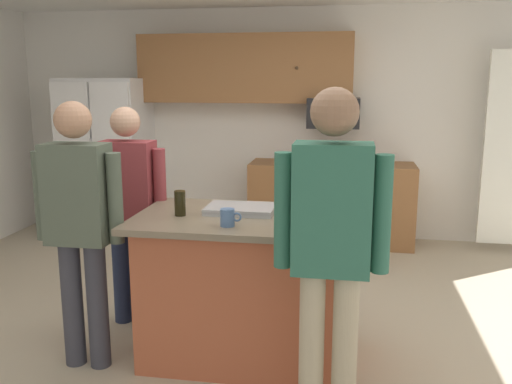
{
  "coord_description": "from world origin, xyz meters",
  "views": [
    {
      "loc": [
        0.79,
        -3.57,
        1.8
      ],
      "look_at": [
        0.17,
        0.04,
        1.05
      ],
      "focal_mm": 38.52,
      "sensor_mm": 36.0,
      "label": 1
    }
  ],
  "objects_px": {
    "person_guest_right": "(331,239)",
    "glass_dark_ale": "(308,210)",
    "kitchen_island": "(248,286)",
    "mug_blue_stoneware": "(228,218)",
    "tumbler_amber": "(180,203)",
    "refrigerator": "(107,158)",
    "mug_ceramic_white": "(335,213)",
    "person_guest_left": "(129,202)",
    "person_elder_center": "(79,218)",
    "serving_tray": "(241,209)",
    "microwave_over_range": "(334,113)"
  },
  "relations": [
    {
      "from": "microwave_over_range",
      "to": "person_guest_left",
      "type": "bearing_deg",
      "value": -120.04
    },
    {
      "from": "kitchen_island",
      "to": "person_guest_right",
      "type": "distance_m",
      "value": 1.03
    },
    {
      "from": "person_guest_right",
      "to": "glass_dark_ale",
      "type": "relative_size",
      "value": 12.98
    },
    {
      "from": "glass_dark_ale",
      "to": "mug_blue_stoneware",
      "type": "xyz_separation_m",
      "value": [
        -0.45,
        -0.2,
        -0.02
      ]
    },
    {
      "from": "microwave_over_range",
      "to": "tumbler_amber",
      "type": "height_order",
      "value": "microwave_over_range"
    },
    {
      "from": "person_guest_left",
      "to": "mug_blue_stoneware",
      "type": "bearing_deg",
      "value": -14.38
    },
    {
      "from": "microwave_over_range",
      "to": "person_elder_center",
      "type": "bearing_deg",
      "value": -115.13
    },
    {
      "from": "person_elder_center",
      "to": "glass_dark_ale",
      "type": "height_order",
      "value": "person_elder_center"
    },
    {
      "from": "glass_dark_ale",
      "to": "mug_ceramic_white",
      "type": "relative_size",
      "value": 1.03
    },
    {
      "from": "person_guest_right",
      "to": "tumbler_amber",
      "type": "bearing_deg",
      "value": 18.62
    },
    {
      "from": "person_guest_right",
      "to": "refrigerator",
      "type": "bearing_deg",
      "value": 0.69
    },
    {
      "from": "refrigerator",
      "to": "serving_tray",
      "type": "bearing_deg",
      "value": -50.48
    },
    {
      "from": "kitchen_island",
      "to": "person_guest_right",
      "type": "relative_size",
      "value": 0.81
    },
    {
      "from": "refrigerator",
      "to": "kitchen_island",
      "type": "distance_m",
      "value": 3.44
    },
    {
      "from": "glass_dark_ale",
      "to": "person_guest_left",
      "type": "bearing_deg",
      "value": 162.07
    },
    {
      "from": "person_elder_center",
      "to": "serving_tray",
      "type": "bearing_deg",
      "value": 6.2
    },
    {
      "from": "mug_blue_stoneware",
      "to": "mug_ceramic_white",
      "type": "bearing_deg",
      "value": 19.53
    },
    {
      "from": "kitchen_island",
      "to": "mug_ceramic_white",
      "type": "relative_size",
      "value": 10.86
    },
    {
      "from": "mug_blue_stoneware",
      "to": "serving_tray",
      "type": "xyz_separation_m",
      "value": [
        0.01,
        0.35,
        -0.03
      ]
    },
    {
      "from": "mug_blue_stoneware",
      "to": "serving_tray",
      "type": "bearing_deg",
      "value": 89.1
    },
    {
      "from": "mug_blue_stoneware",
      "to": "mug_ceramic_white",
      "type": "distance_m",
      "value": 0.65
    },
    {
      "from": "microwave_over_range",
      "to": "tumbler_amber",
      "type": "bearing_deg",
      "value": -107.01
    },
    {
      "from": "person_elder_center",
      "to": "tumbler_amber",
      "type": "xyz_separation_m",
      "value": [
        0.57,
        0.23,
        0.06
      ]
    },
    {
      "from": "refrigerator",
      "to": "microwave_over_range",
      "type": "height_order",
      "value": "refrigerator"
    },
    {
      "from": "person_guest_right",
      "to": "tumbler_amber",
      "type": "distance_m",
      "value": 1.16
    },
    {
      "from": "kitchen_island",
      "to": "person_elder_center",
      "type": "distance_m",
      "value": 1.15
    },
    {
      "from": "kitchen_island",
      "to": "person_guest_left",
      "type": "relative_size",
      "value": 0.89
    },
    {
      "from": "refrigerator",
      "to": "person_guest_left",
      "type": "distance_m",
      "value": 2.58
    },
    {
      "from": "refrigerator",
      "to": "kitchen_island",
      "type": "xyz_separation_m",
      "value": [
        2.17,
        -2.64,
        -0.43
      ]
    },
    {
      "from": "refrigerator",
      "to": "serving_tray",
      "type": "distance_m",
      "value": 3.3
    },
    {
      "from": "serving_tray",
      "to": "kitchen_island",
      "type": "bearing_deg",
      "value": -54.74
    },
    {
      "from": "refrigerator",
      "to": "person_guest_right",
      "type": "distance_m",
      "value": 4.29
    },
    {
      "from": "person_guest_left",
      "to": "serving_tray",
      "type": "height_order",
      "value": "person_guest_left"
    },
    {
      "from": "person_elder_center",
      "to": "person_guest_left",
      "type": "bearing_deg",
      "value": 69.74
    },
    {
      "from": "kitchen_island",
      "to": "person_guest_right",
      "type": "height_order",
      "value": "person_guest_right"
    },
    {
      "from": "microwave_over_range",
      "to": "kitchen_island",
      "type": "distance_m",
      "value": 2.95
    },
    {
      "from": "tumbler_amber",
      "to": "serving_tray",
      "type": "xyz_separation_m",
      "value": [
        0.36,
        0.15,
        -0.06
      ]
    },
    {
      "from": "kitchen_island",
      "to": "glass_dark_ale",
      "type": "relative_size",
      "value": 10.55
    },
    {
      "from": "person_elder_center",
      "to": "mug_blue_stoneware",
      "type": "distance_m",
      "value": 0.93
    },
    {
      "from": "mug_blue_stoneware",
      "to": "tumbler_amber",
      "type": "bearing_deg",
      "value": 150.36
    },
    {
      "from": "kitchen_island",
      "to": "tumbler_amber",
      "type": "xyz_separation_m",
      "value": [
        -0.43,
        -0.06,
        0.55
      ]
    },
    {
      "from": "microwave_over_range",
      "to": "refrigerator",
      "type": "bearing_deg",
      "value": -177.4
    },
    {
      "from": "refrigerator",
      "to": "microwave_over_range",
      "type": "bearing_deg",
      "value": 2.6
    },
    {
      "from": "person_elder_center",
      "to": "mug_blue_stoneware",
      "type": "xyz_separation_m",
      "value": [
        0.92,
        0.03,
        0.04
      ]
    },
    {
      "from": "glass_dark_ale",
      "to": "serving_tray",
      "type": "height_order",
      "value": "glass_dark_ale"
    },
    {
      "from": "refrigerator",
      "to": "kitchen_island",
      "type": "relative_size",
      "value": 1.27
    },
    {
      "from": "glass_dark_ale",
      "to": "serving_tray",
      "type": "relative_size",
      "value": 0.31
    },
    {
      "from": "person_guest_right",
      "to": "person_guest_left",
      "type": "relative_size",
      "value": 1.09
    },
    {
      "from": "refrigerator",
      "to": "serving_tray",
      "type": "relative_size",
      "value": 4.14
    },
    {
      "from": "mug_ceramic_white",
      "to": "person_guest_left",
      "type": "bearing_deg",
      "value": 164.74
    }
  ]
}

